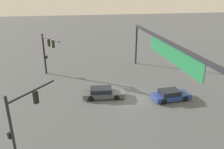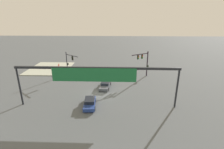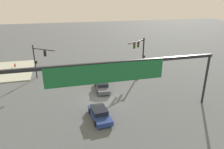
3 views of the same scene
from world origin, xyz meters
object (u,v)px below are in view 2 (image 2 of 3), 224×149
(sedan_car_approaching, at_px, (105,85))
(fire_hydrant_on_curb, at_px, (59,65))
(traffic_signal_near_corner, at_px, (69,61))
(sedan_car_waiting_far, at_px, (90,103))
(traffic_signal_opposite_side, at_px, (144,60))

(sedan_car_approaching, xyz_separation_m, fire_hydrant_on_curb, (14.31, -14.18, -0.09))
(traffic_signal_near_corner, bearing_deg, fire_hydrant_on_curb, 164.08)
(sedan_car_approaching, bearing_deg, sedan_car_waiting_far, -9.04)
(sedan_car_waiting_far, bearing_deg, sedan_car_approaching, 160.79)
(sedan_car_approaching, height_order, fire_hydrant_on_curb, sedan_car_approaching)
(sedan_car_approaching, bearing_deg, fire_hydrant_on_curb, -129.17)
(sedan_car_approaching, bearing_deg, traffic_signal_near_corner, -121.75)
(traffic_signal_opposite_side, xyz_separation_m, sedan_car_waiting_far, (10.54, 14.20, -3.42))
(traffic_signal_near_corner, height_order, traffic_signal_opposite_side, traffic_signal_opposite_side)
(fire_hydrant_on_curb, bearing_deg, sedan_car_waiting_far, 119.61)
(traffic_signal_near_corner, xyz_separation_m, sedan_car_waiting_far, (-7.08, 14.44, -3.09))
(traffic_signal_near_corner, bearing_deg, traffic_signal_opposite_side, 37.44)
(traffic_signal_opposite_side, height_order, sedan_car_approaching, traffic_signal_opposite_side)
(sedan_car_waiting_far, bearing_deg, traffic_signal_near_corner, -158.49)
(sedan_car_waiting_far, distance_m, fire_hydrant_on_curb, 24.98)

